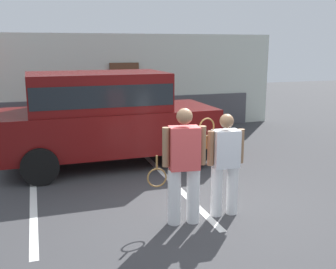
{
  "coord_description": "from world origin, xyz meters",
  "views": [
    {
      "loc": [
        -2.42,
        -5.55,
        2.61
      ],
      "look_at": [
        -0.21,
        1.2,
        1.05
      ],
      "focal_mm": 43.39,
      "sensor_mm": 36.0,
      "label": 1
    }
  ],
  "objects_px": {
    "parked_suv": "(105,114)",
    "potted_plant_by_porch": "(190,120)",
    "tennis_player_woman": "(225,163)",
    "tennis_player_man": "(184,165)"
  },
  "relations": [
    {
      "from": "tennis_player_woman",
      "to": "tennis_player_man",
      "type": "bearing_deg",
      "value": 9.72
    },
    {
      "from": "tennis_player_man",
      "to": "parked_suv",
      "type": "bearing_deg",
      "value": -73.54
    },
    {
      "from": "parked_suv",
      "to": "potted_plant_by_porch",
      "type": "xyz_separation_m",
      "value": [
        3.01,
        2.56,
        -0.74
      ]
    },
    {
      "from": "parked_suv",
      "to": "tennis_player_woman",
      "type": "xyz_separation_m",
      "value": [
        1.28,
        -3.35,
        -0.3
      ]
    },
    {
      "from": "parked_suv",
      "to": "potted_plant_by_porch",
      "type": "relative_size",
      "value": 6.34
    },
    {
      "from": "tennis_player_woman",
      "to": "potted_plant_by_porch",
      "type": "height_order",
      "value": "tennis_player_woman"
    },
    {
      "from": "parked_suv",
      "to": "tennis_player_woman",
      "type": "relative_size",
      "value": 2.87
    },
    {
      "from": "tennis_player_woman",
      "to": "potted_plant_by_porch",
      "type": "relative_size",
      "value": 2.21
    },
    {
      "from": "potted_plant_by_porch",
      "to": "tennis_player_woman",
      "type": "bearing_deg",
      "value": -106.29
    },
    {
      "from": "potted_plant_by_porch",
      "to": "tennis_player_man",
      "type": "bearing_deg",
      "value": -112.12
    }
  ]
}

